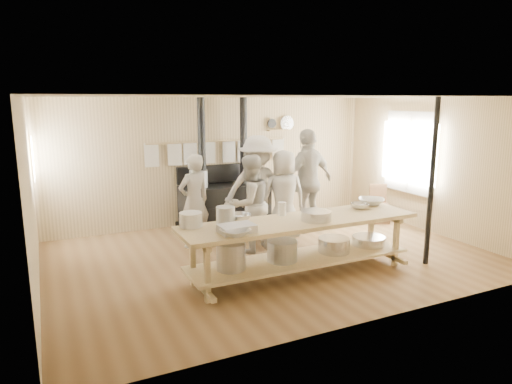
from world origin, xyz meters
TOP-DOWN VIEW (x-y plane):
  - ground at (0.00, 0.00)m, footprint 7.00×7.00m
  - room_shell at (0.00, 0.00)m, footprint 7.00×7.00m
  - window_right at (3.47, 0.60)m, footprint 0.09×1.50m
  - left_opening at (-3.45, 2.00)m, footprint 0.00×0.90m
  - stove at (-0.01, 2.12)m, footprint 1.90×0.75m
  - towel_rail at (-0.00, 2.40)m, footprint 3.00×0.04m
  - back_wall_shelf at (1.46, 2.43)m, footprint 0.63×0.14m
  - prep_table at (-0.01, -0.90)m, footprint 3.60×0.90m
  - support_post at (2.05, -1.35)m, footprint 0.08×0.08m
  - cook_far_left at (-0.98, 1.06)m, footprint 0.68×0.54m
  - cook_left at (-0.22, 0.41)m, footprint 0.96×0.84m
  - cook_center at (0.61, 0.72)m, footprint 0.90×0.67m
  - cook_right at (1.30, 1.01)m, footprint 1.26×0.73m
  - cook_by_window at (0.18, 0.92)m, footprint 1.41×1.07m
  - chair at (3.04, 0.94)m, footprint 0.49×0.49m
  - bowl_white_a at (-1.17, -1.23)m, footprint 0.46×0.46m
  - bowl_steel_a at (-0.82, -0.57)m, footprint 0.42×0.42m
  - bowl_white_b at (1.55, -0.57)m, footprint 0.60×0.60m
  - bowl_steel_b at (1.19, -0.73)m, footprint 0.41×0.41m
  - roasting_pan at (-1.09, -1.10)m, footprint 0.48×0.33m
  - mixing_bowl_large at (0.17, -1.03)m, footprint 0.49×0.49m
  - bucket_galv at (-1.07, -0.64)m, footprint 0.29×0.29m
  - deep_bowl_enamel at (-1.55, -0.57)m, footprint 0.39×0.39m
  - pitcher at (-0.13, -0.57)m, footprint 0.16×0.16m

SIDE VIEW (x-z plane):
  - ground at x=0.00m, z-range 0.00..0.00m
  - chair at x=3.04m, z-range -0.16..0.63m
  - prep_table at x=-0.01m, z-range 0.10..0.95m
  - stove at x=-0.01m, z-range -0.78..1.82m
  - cook_far_left at x=-0.98m, z-range 0.00..1.65m
  - cook_left at x=-0.22m, z-range 0.00..1.66m
  - cook_center at x=0.61m, z-range 0.00..1.67m
  - bowl_white_a at x=-1.17m, z-range 0.85..0.94m
  - bowl_steel_b at x=1.19m, z-range 0.85..0.94m
  - bowl_steel_a at x=-0.82m, z-range 0.85..0.95m
  - roasting_pan at x=-1.09m, z-range 0.85..0.95m
  - bowl_white_b at x=1.55m, z-range 0.85..0.95m
  - mixing_bowl_large at x=0.17m, z-range 0.85..0.99m
  - deep_bowl_enamel at x=-1.55m, z-range 0.85..1.05m
  - pitcher at x=-0.13m, z-range 0.85..1.05m
  - cook_by_window at x=0.18m, z-range 0.00..1.93m
  - bucket_galv at x=-1.07m, z-range 0.85..1.09m
  - cook_right at x=1.30m, z-range 0.00..2.02m
  - support_post at x=2.05m, z-range 0.00..2.60m
  - window_right at x=3.47m, z-range 0.67..2.33m
  - towel_rail at x=0.00m, z-range 1.32..1.79m
  - left_opening at x=-3.45m, z-range 1.15..2.05m
  - room_shell at x=0.00m, z-range -1.88..5.12m
  - back_wall_shelf at x=1.46m, z-range 1.84..2.17m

